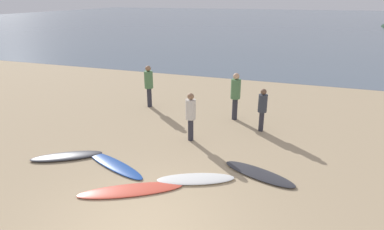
% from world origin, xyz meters
% --- Properties ---
extents(ground_plane, '(120.00, 120.00, 0.20)m').
position_xyz_m(ground_plane, '(0.00, 10.00, -0.10)').
color(ground_plane, tan).
rests_on(ground_plane, ground).
extents(ocean_water, '(140.00, 100.00, 0.01)m').
position_xyz_m(ocean_water, '(0.00, 63.18, 0.00)').
color(ocean_water, slate).
rests_on(ocean_water, ground).
extents(surfboard_0, '(2.03, 1.56, 0.10)m').
position_xyz_m(surfboard_0, '(-3.50, 2.08, 0.05)').
color(surfboard_0, '#333338').
rests_on(surfboard_0, ground).
extents(surfboard_1, '(2.40, 1.36, 0.07)m').
position_xyz_m(surfboard_1, '(-1.90, 2.11, 0.04)').
color(surfboard_1, '#1E479E').
rests_on(surfboard_1, ground).
extents(surfboard_2, '(2.53, 1.79, 0.06)m').
position_xyz_m(surfboard_2, '(-0.83, 1.14, 0.03)').
color(surfboard_2, '#D84C38').
rests_on(surfboard_2, ground).
extents(surfboard_3, '(2.10, 1.32, 0.08)m').
position_xyz_m(surfboard_3, '(0.52, 2.14, 0.04)').
color(surfboard_3, white).
rests_on(surfboard_3, ground).
extents(surfboard_4, '(2.14, 1.30, 0.09)m').
position_xyz_m(surfboard_4, '(2.04, 2.93, 0.04)').
color(surfboard_4, '#333338').
rests_on(surfboard_4, ground).
extents(person_0, '(0.31, 0.31, 1.54)m').
position_xyz_m(person_0, '(1.66, 6.03, 0.91)').
color(person_0, '#2D2D38').
rests_on(person_0, ground).
extents(person_1, '(0.33, 0.33, 1.62)m').
position_xyz_m(person_1, '(-0.43, 4.47, 0.96)').
color(person_1, '#2D2D38').
rests_on(person_1, ground).
extents(person_2, '(0.37, 0.37, 1.83)m').
position_xyz_m(person_2, '(0.53, 6.85, 1.08)').
color(person_2, '#2D2D38').
rests_on(person_2, ground).
extents(person_3, '(0.36, 0.36, 1.79)m').
position_xyz_m(person_3, '(-3.25, 7.17, 1.06)').
color(person_3, '#2D2D38').
rests_on(person_3, ground).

